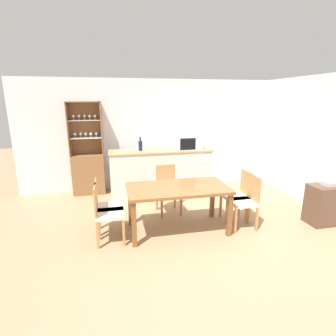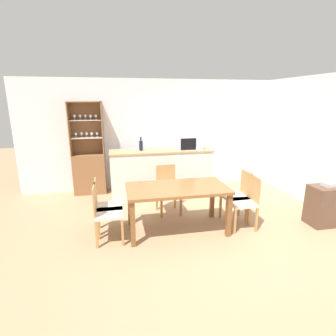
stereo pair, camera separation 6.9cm
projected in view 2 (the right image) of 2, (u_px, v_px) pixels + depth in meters
name	position (u px, v px, depth m)	size (l,w,h in m)	color
ground_plane	(201.00, 237.00, 4.13)	(18.00, 18.00, 0.00)	#A37F5B
wall_back	(168.00, 134.00, 6.30)	(6.80, 0.06, 2.55)	silver
kitchen_counter	(161.00, 173.00, 5.77)	(2.21, 0.57, 1.04)	silver
display_cabinet	(89.00, 167.00, 5.92)	(0.70, 0.36, 2.05)	brown
dining_table	(177.00, 192.00, 4.19)	(1.60, 0.84, 0.75)	brown
dining_chair_side_left_far	(106.00, 206.00, 4.14)	(0.41, 0.41, 0.89)	beige
dining_chair_side_right_near	(245.00, 202.00, 4.33)	(0.43, 0.43, 0.89)	beige
dining_chair_side_left_near	(106.00, 213.00, 3.90)	(0.41, 0.41, 0.89)	beige
dining_chair_head_far	(168.00, 189.00, 4.94)	(0.44, 0.44, 0.89)	beige
dining_chair_side_right_far	(238.00, 196.00, 4.57)	(0.42, 0.42, 0.89)	beige
microwave	(190.00, 143.00, 5.68)	(0.52, 0.33, 0.29)	silver
wine_bottle	(141.00, 145.00, 5.56)	(0.08, 0.08, 0.29)	#141E38
side_cabinet	(327.00, 205.00, 4.47)	(0.61, 0.38, 0.69)	brown
telephone	(330.00, 184.00, 4.38)	(0.20, 0.17, 0.10)	#B7B7BC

